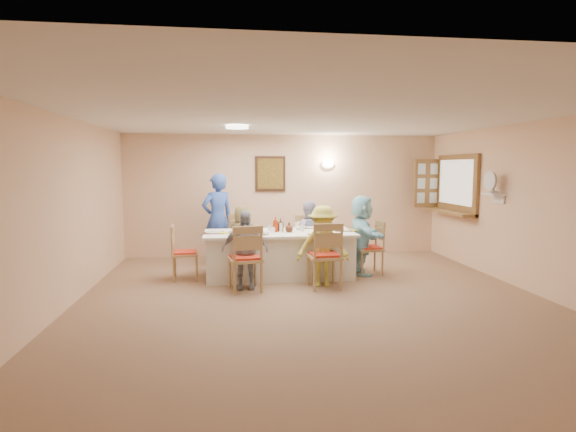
{
  "coord_description": "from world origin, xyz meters",
  "views": [
    {
      "loc": [
        -1.12,
        -5.76,
        1.84
      ],
      "look_at": [
        -0.2,
        1.4,
        1.05
      ],
      "focal_mm": 28.0,
      "sensor_mm": 36.0,
      "label": 1
    }
  ],
  "objects": [
    {
      "name": "ground",
      "position": [
        0.0,
        0.0,
        0.0
      ],
      "size": [
        7.0,
        7.0,
        0.0
      ],
      "primitive_type": "plane",
      "color": "#775F4B"
    },
    {
      "name": "room_walls",
      "position": [
        0.0,
        0.0,
        1.51
      ],
      "size": [
        7.0,
        7.0,
        7.0
      ],
      "color": "beige",
      "rests_on": "ground"
    },
    {
      "name": "wall_picture",
      "position": [
        -0.3,
        3.46,
        1.7
      ],
      "size": [
        0.62,
        0.05,
        0.72
      ],
      "color": "#412516",
      "rests_on": "room_walls"
    },
    {
      "name": "wall_sconce",
      "position": [
        0.9,
        3.44,
        1.9
      ],
      "size": [
        0.26,
        0.09,
        0.18
      ],
      "primitive_type": "ellipsoid",
      "color": "white",
      "rests_on": "room_walls"
    },
    {
      "name": "ceiling_light",
      "position": [
        -1.0,
        1.5,
        2.47
      ],
      "size": [
        0.36,
        0.36,
        0.05
      ],
      "primitive_type": "cylinder",
      "color": "white",
      "rests_on": "room_walls"
    },
    {
      "name": "serving_hatch",
      "position": [
        3.21,
        2.4,
        1.5
      ],
      "size": [
        0.06,
        1.5,
        1.15
      ],
      "primitive_type": "cube",
      "color": "brown",
      "rests_on": "room_walls"
    },
    {
      "name": "hatch_sill",
      "position": [
        3.09,
        2.4,
        0.97
      ],
      "size": [
        0.3,
        1.5,
        0.05
      ],
      "primitive_type": "cube",
      "color": "brown",
      "rests_on": "room_walls"
    },
    {
      "name": "shutter_door",
      "position": [
        2.95,
        3.16,
        1.5
      ],
      "size": [
        0.55,
        0.04,
        1.0
      ],
      "primitive_type": "cube",
      "color": "brown",
      "rests_on": "room_walls"
    },
    {
      "name": "fan_shelf",
      "position": [
        3.13,
        1.05,
        1.4
      ],
      "size": [
        0.22,
        0.36,
        0.03
      ],
      "primitive_type": "cube",
      "color": "white",
      "rests_on": "room_walls"
    },
    {
      "name": "desk_fan",
      "position": [
        3.1,
        1.05,
        1.55
      ],
      "size": [
        0.3,
        0.3,
        0.28
      ],
      "primitive_type": null,
      "color": "#A5A5A8",
      "rests_on": "fan_shelf"
    },
    {
      "name": "dining_table",
      "position": [
        -0.32,
        1.62,
        0.38
      ],
      "size": [
        2.49,
        1.05,
        0.76
      ],
      "primitive_type": "cube",
      "color": "white",
      "rests_on": "ground"
    },
    {
      "name": "chair_back_left",
      "position": [
        -0.92,
        2.42,
        0.49
      ],
      "size": [
        0.54,
        0.54,
        0.98
      ],
      "primitive_type": null,
      "rotation": [
        0.0,
        0.0,
        0.18
      ],
      "color": "tan",
      "rests_on": "ground"
    },
    {
      "name": "chair_back_right",
      "position": [
        0.28,
        2.42,
        0.47
      ],
      "size": [
        0.48,
        0.48,
        0.93
      ],
      "primitive_type": null,
      "rotation": [
        0.0,
        0.0,
        -0.08
      ],
      "color": "tan",
      "rests_on": "ground"
    },
    {
      "name": "chair_front_left",
      "position": [
        -0.92,
        0.82,
        0.5
      ],
      "size": [
        0.56,
        0.56,
        1.01
      ],
      "primitive_type": null,
      "rotation": [
        0.0,
        0.0,
        3.31
      ],
      "color": "tan",
      "rests_on": "ground"
    },
    {
      "name": "chair_front_right",
      "position": [
        0.28,
        0.82,
        0.51
      ],
      "size": [
        0.52,
        0.52,
        1.03
      ],
      "primitive_type": null,
      "rotation": [
        0.0,
        0.0,
        3.2
      ],
      "color": "tan",
      "rests_on": "ground"
    },
    {
      "name": "chair_left_end",
      "position": [
        -1.87,
        1.62,
        0.45
      ],
      "size": [
        0.46,
        0.46,
        0.9
      ],
      "primitive_type": null,
      "rotation": [
        0.0,
        0.0,
        1.63
      ],
      "color": "tan",
      "rests_on": "ground"
    },
    {
      "name": "chair_right_end",
      "position": [
        1.23,
        1.62,
        0.46
      ],
      "size": [
        0.46,
        0.46,
        0.92
      ],
      "primitive_type": null,
      "rotation": [
        0.0,
        0.0,
        -1.52
      ],
      "color": "tan",
      "rests_on": "ground"
    },
    {
      "name": "diner_back_left",
      "position": [
        -0.92,
        2.3,
        0.58
      ],
      "size": [
        0.62,
        0.46,
        1.16
      ],
      "primitive_type": "imported",
      "rotation": [
        0.0,
        0.0,
        3.06
      ],
      "color": "brown",
      "rests_on": "ground"
    },
    {
      "name": "diner_back_right",
      "position": [
        0.28,
        2.3,
        0.61
      ],
      "size": [
        0.72,
        0.63,
        1.22
      ],
      "primitive_type": "imported",
      "rotation": [
        0.0,
        0.0,
        3.0
      ],
      "color": "#A4A4C6",
      "rests_on": "ground"
    },
    {
      "name": "diner_front_left",
      "position": [
        -0.92,
        0.94,
        0.6
      ],
      "size": [
        0.73,
        0.37,
        1.19
      ],
      "primitive_type": "imported",
      "rotation": [
        0.0,
        0.0,
        -0.05
      ],
      "color": "#9399A4",
      "rests_on": "ground"
    },
    {
      "name": "diner_front_right",
      "position": [
        0.28,
        0.94,
        0.63
      ],
      "size": [
        0.91,
        0.64,
        1.25
      ],
      "primitive_type": "imported",
      "rotation": [
        0.0,
        0.0,
        -0.11
      ],
      "color": "#CEC84A",
      "rests_on": "ground"
    },
    {
      "name": "diner_right_end",
      "position": [
        1.1,
        1.62,
        0.68
      ],
      "size": [
        1.27,
        0.43,
        1.36
      ],
      "primitive_type": "imported",
      "rotation": [
        0.0,
        0.0,
        1.58
      ],
      "color": "#A8EFFF",
      "rests_on": "ground"
    },
    {
      "name": "caregiver",
      "position": [
        -1.37,
        2.77,
        0.86
      ],
      "size": [
        0.96,
        0.92,
        1.72
      ],
      "primitive_type": "imported",
      "rotation": [
        0.0,
        0.0,
        3.62
      ],
      "color": "#3356B9",
      "rests_on": "ground"
    },
    {
      "name": "placemat_fl",
      "position": [
        -0.92,
        1.2,
        0.76
      ],
      "size": [
        0.34,
        0.25,
        0.01
      ],
      "primitive_type": "cube",
      "color": "#472B19",
      "rests_on": "dining_table"
    },
    {
      "name": "plate_fl",
      "position": [
        -0.92,
        1.2,
        0.77
      ],
      "size": [
        0.24,
        0.24,
        0.01
      ],
      "primitive_type": "cylinder",
      "color": "white",
      "rests_on": "dining_table"
    },
    {
      "name": "napkin_fl",
      "position": [
        -0.74,
        1.15,
        0.77
      ],
      "size": [
        0.15,
        0.15,
        0.01
      ],
      "primitive_type": "cube",
      "color": "yellow",
      "rests_on": "dining_table"
    },
    {
      "name": "placemat_fr",
      "position": [
        0.28,
        1.2,
        0.76
      ],
      "size": [
        0.35,
        0.26,
        0.01
      ],
      "primitive_type": "cube",
      "color": "#472B19",
      "rests_on": "dining_table"
    },
    {
      "name": "plate_fr",
      "position": [
        0.28,
        1.2,
        0.77
      ],
      "size": [
        0.26,
        0.26,
        0.02
      ],
      "primitive_type": "cylinder",
      "color": "white",
      "rests_on": "dining_table"
    },
    {
      "name": "napkin_fr",
      "position": [
        0.46,
        1.15,
        0.77
      ],
      "size": [
        0.15,
        0.15,
        0.01
      ],
      "primitive_type": "cube",
      "color": "yellow",
      "rests_on": "dining_table"
    },
    {
      "name": "placemat_bl",
      "position": [
        -0.92,
        2.04,
        0.76
      ],
      "size": [
        0.37,
        0.27,
        0.01
      ],
      "primitive_type": "cube",
      "color": "#472B19",
      "rests_on": "dining_table"
    },
    {
      "name": "plate_bl",
      "position": [
        -0.92,
        2.04,
        0.77
      ],
      "size": [
        0.24,
        0.24,
        0.01
      ],
      "primitive_type": "cylinder",
      "color": "white",
      "rests_on": "dining_table"
    },
    {
      "name": "napkin_bl",
      "position": [
        -0.74,
        1.99,
        0.77
      ],
      "size": [
        0.15,
        0.15,
        0.01
      ],
      "primitive_type": "cube",
      "color": "yellow",
      "rests_on": "dining_table"
    },
    {
      "name": "placemat_br",
      "position": [
        0.28,
        2.04,
        0.76
      ],
      "size": [
        0.34,
        0.25,
        0.01
      ],
      "primitive_type": "cube",
      "color": "#472B19",
      "rests_on": "dining_table"
    },
    {
      "name": "plate_br",
      "position": [
        0.28,
        2.04,
        0.77
      ],
      "size": [
        0.24,
        0.24,
        0.01
      ],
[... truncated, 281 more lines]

